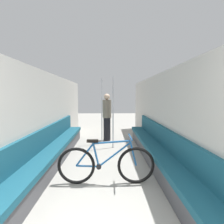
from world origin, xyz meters
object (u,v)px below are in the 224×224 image
Objects in this scene: bench_seat_row_left at (53,152)px; grab_pole_far at (102,112)px; bicycle at (106,164)px; grab_pole_near at (113,114)px; passenger_standing at (107,117)px; bench_seat_row_right at (157,152)px.

bench_seat_row_left is 2.17m from grab_pole_far.
bicycle is at bearing -36.10° from bench_seat_row_left.
grab_pole_near is 0.91m from passenger_standing.
bench_seat_row_right is 2.32× the size of grab_pole_near.
grab_pole_near reaches higher than bench_seat_row_left.
bench_seat_row_right is at bearing 0.00° from bench_seat_row_left.
bench_seat_row_left is 2.54m from passenger_standing.
grab_pole_near is 1.29× the size of passenger_standing.
grab_pole_far is 0.48m from passenger_standing.
passenger_standing reaches higher than bench_seat_row_right.
grab_pole_far reaches higher than bicycle.
bench_seat_row_left is 1.53m from bicycle.
bench_seat_row_right is 2.86× the size of bicycle.
passenger_standing is (-0.19, 0.87, -0.19)m from grab_pole_near.
grab_pole_far reaches higher than passenger_standing.
grab_pole_far is (-0.35, 0.45, 0.00)m from grab_pole_near.
grab_pole_near is at bearing -170.81° from passenger_standing.
passenger_standing is at bearing 118.41° from bench_seat_row_right.
grab_pole_near is (1.41, 1.29, 0.75)m from bench_seat_row_left.
bicycle is 0.81× the size of grab_pole_near.
grab_pole_far is at bearing 128.09° from grab_pole_near.
bench_seat_row_right is 3.00× the size of passenger_standing.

